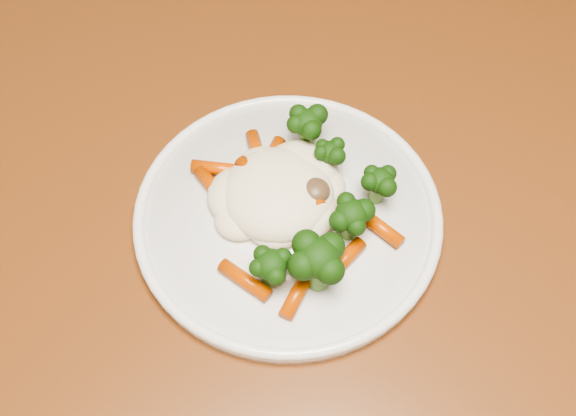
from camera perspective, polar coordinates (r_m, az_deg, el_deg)
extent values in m
cube|color=brown|center=(0.67, 8.06, 2.03)|extent=(1.33, 1.10, 0.04)
cylinder|color=white|center=(0.61, 0.00, -0.72)|extent=(0.26, 0.26, 0.01)
ellipsoid|color=#FBEDC9|center=(0.59, -0.81, 1.67)|extent=(0.11, 0.10, 0.04)
ellipsoid|color=black|center=(0.56, -1.32, -5.02)|extent=(0.04, 0.04, 0.04)
ellipsoid|color=black|center=(0.55, 2.38, -4.64)|extent=(0.05, 0.05, 0.05)
ellipsoid|color=black|center=(0.58, 4.95, -1.10)|extent=(0.04, 0.04, 0.04)
ellipsoid|color=black|center=(0.60, 7.18, 1.64)|extent=(0.04, 0.04, 0.03)
ellipsoid|color=black|center=(0.62, 3.32, 3.95)|extent=(0.03, 0.03, 0.03)
ellipsoid|color=black|center=(0.63, 1.52, 6.13)|extent=(0.04, 0.04, 0.04)
cylinder|color=#CA4B04|center=(0.63, -5.44, 3.09)|extent=(0.04, 0.04, 0.01)
cylinder|color=#CA4B04|center=(0.63, -2.43, 4.30)|extent=(0.03, 0.05, 0.01)
cylinder|color=#CA4B04|center=(0.63, 1.18, 4.45)|extent=(0.04, 0.04, 0.01)
cylinder|color=#CA4B04|center=(0.57, -3.42, -5.71)|extent=(0.03, 0.05, 0.01)
cylinder|color=#CA4B04|center=(0.56, 0.87, -6.53)|extent=(0.05, 0.03, 0.01)
cylinder|color=#CA4B04|center=(0.58, 4.67, -3.88)|extent=(0.04, 0.02, 0.01)
cylinder|color=#CA4B04|center=(0.60, 7.22, -1.48)|extent=(0.02, 0.05, 0.01)
cylinder|color=#CA4B04|center=(0.60, 1.55, 1.51)|extent=(0.02, 0.04, 0.01)
cylinder|color=#CA4B04|center=(0.60, -2.79, 2.55)|extent=(0.01, 0.04, 0.01)
cylinder|color=#CA4B04|center=(0.61, -5.72, 1.40)|extent=(0.01, 0.05, 0.01)
cylinder|color=#CA4B04|center=(0.63, -1.26, 4.16)|extent=(0.04, 0.03, 0.01)
ellipsoid|color=brown|center=(0.60, -0.36, 1.69)|extent=(0.03, 0.03, 0.02)
ellipsoid|color=brown|center=(0.59, 2.16, 1.34)|extent=(0.03, 0.03, 0.02)
ellipsoid|color=brown|center=(0.59, -1.32, 0.60)|extent=(0.02, 0.02, 0.01)
cube|color=beige|center=(0.61, -2.59, 2.85)|extent=(0.03, 0.02, 0.01)
cube|color=beige|center=(0.61, -1.76, 3.80)|extent=(0.02, 0.02, 0.01)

